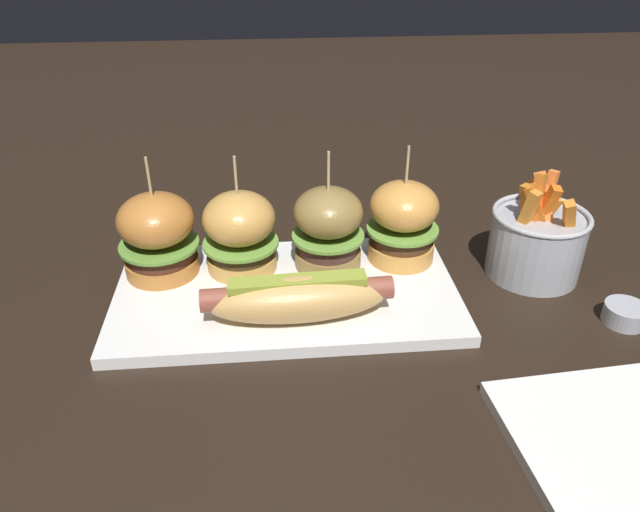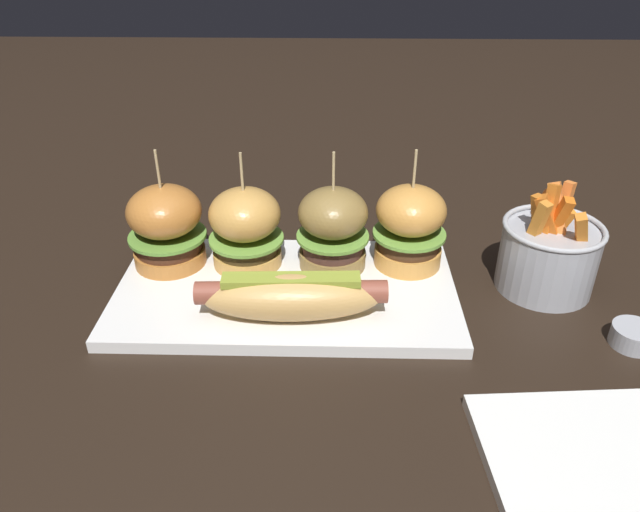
# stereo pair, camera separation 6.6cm
# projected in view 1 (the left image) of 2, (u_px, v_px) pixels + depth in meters

# --- Properties ---
(ground_plane) EXTENTS (3.00, 3.00, 0.00)m
(ground_plane) POSITION_uv_depth(u_px,v_px,m) (287.00, 298.00, 0.68)
(ground_plane) COLOR black
(platter_main) EXTENTS (0.38, 0.21, 0.01)m
(platter_main) POSITION_uv_depth(u_px,v_px,m) (286.00, 293.00, 0.68)
(platter_main) COLOR white
(platter_main) RESTS_ON ground
(hot_dog) EXTENTS (0.20, 0.07, 0.05)m
(hot_dog) POSITION_uv_depth(u_px,v_px,m) (298.00, 297.00, 0.62)
(hot_dog) COLOR tan
(hot_dog) RESTS_ON platter_main
(slider_far_left) EXTENTS (0.09, 0.09, 0.14)m
(slider_far_left) POSITION_uv_depth(u_px,v_px,m) (158.00, 234.00, 0.68)
(slider_far_left) COLOR #BB7231
(slider_far_left) RESTS_ON platter_main
(slider_center_left) EXTENTS (0.09, 0.09, 0.14)m
(slider_center_left) POSITION_uv_depth(u_px,v_px,m) (240.00, 231.00, 0.69)
(slider_center_left) COLOR gold
(slider_center_left) RESTS_ON platter_main
(slider_center_right) EXTENTS (0.09, 0.09, 0.14)m
(slider_center_right) POSITION_uv_depth(u_px,v_px,m) (328.00, 227.00, 0.69)
(slider_center_right) COLOR olive
(slider_center_right) RESTS_ON platter_main
(slider_far_right) EXTENTS (0.09, 0.09, 0.14)m
(slider_far_right) POSITION_uv_depth(u_px,v_px,m) (403.00, 221.00, 0.71)
(slider_far_right) COLOR gold
(slider_far_right) RESTS_ON platter_main
(fries_bucket) EXTENTS (0.11, 0.11, 0.13)m
(fries_bucket) POSITION_uv_depth(u_px,v_px,m) (536.00, 240.00, 0.71)
(fries_bucket) COLOR #A8AAB2
(fries_bucket) RESTS_ON ground
(sauce_ramekin) EXTENTS (0.05, 0.05, 0.02)m
(sauce_ramekin) POSITION_uv_depth(u_px,v_px,m) (625.00, 314.00, 0.64)
(sauce_ramekin) COLOR #A8AAB2
(sauce_ramekin) RESTS_ON ground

